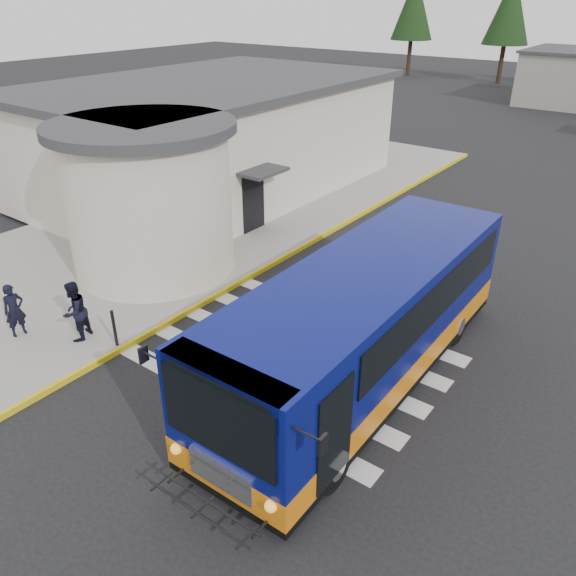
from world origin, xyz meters
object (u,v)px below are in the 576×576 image
Objects in this scene: bollard at (114,328)px; pedestrian_b at (75,311)px; pedestrian_a at (14,310)px; transit_bus at (363,328)px.

pedestrian_b is at bearing -160.12° from bollard.
pedestrian_b is at bearing -51.17° from pedestrian_a.
pedestrian_b is at bearing -155.90° from transit_bus.
transit_bus is at bearing -55.42° from pedestrian_a.
pedestrian_a is at bearing -154.05° from bollard.
pedestrian_b is 1.60× the size of bollard.
pedestrian_b reaches higher than pedestrian_a.
bollard is (1.07, 0.39, -0.31)m from pedestrian_b.
pedestrian_b is (-6.84, -3.16, -0.47)m from transit_bus.
transit_bus reaches higher than bollard.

